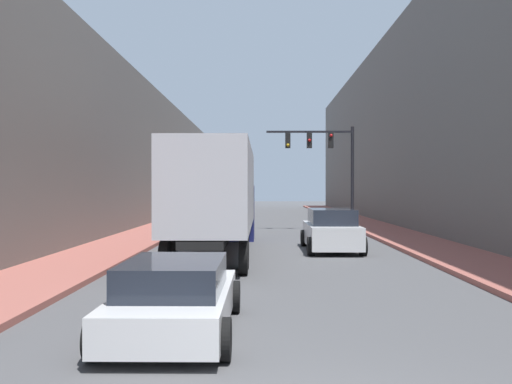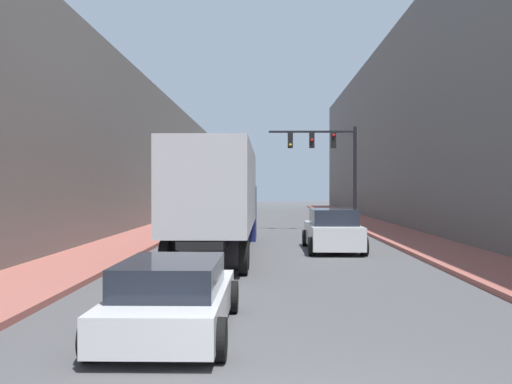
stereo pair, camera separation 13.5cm
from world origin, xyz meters
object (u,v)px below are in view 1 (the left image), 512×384
(semi_truck, at_px, (219,194))
(sedan_car, at_px, (176,297))
(traffic_signal_gantry, at_px, (329,157))
(suv_car, at_px, (331,231))

(semi_truck, xyz_separation_m, sedan_car, (0.18, -11.97, -1.64))
(semi_truck, xyz_separation_m, traffic_signal_gantry, (5.61, 11.73, 2.07))
(semi_truck, distance_m, sedan_car, 12.09)
(semi_truck, relative_size, sedan_car, 2.99)
(suv_car, xyz_separation_m, traffic_signal_gantry, (1.19, 10.77, 3.53))
(suv_car, distance_m, traffic_signal_gantry, 11.40)
(suv_car, bearing_deg, traffic_signal_gantry, 83.71)
(semi_truck, distance_m, traffic_signal_gantry, 13.16)
(semi_truck, bearing_deg, suv_car, 12.17)
(sedan_car, bearing_deg, suv_car, 71.83)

